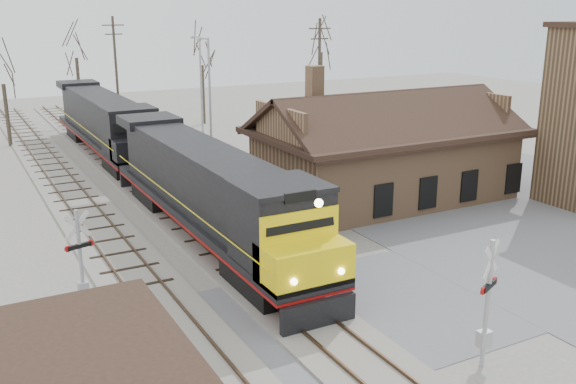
% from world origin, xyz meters
% --- Properties ---
extents(ground, '(140.00, 140.00, 0.00)m').
position_xyz_m(ground, '(0.00, 0.00, 0.00)').
color(ground, '#9D988E').
rests_on(ground, ground).
extents(road, '(60.00, 9.00, 0.03)m').
position_xyz_m(road, '(0.00, 0.00, 0.01)').
color(road, slate).
rests_on(road, ground).
extents(parking_lot, '(22.00, 26.00, 0.03)m').
position_xyz_m(parking_lot, '(18.00, 4.00, 0.02)').
color(parking_lot, slate).
rests_on(parking_lot, ground).
extents(track_main, '(3.40, 90.00, 0.24)m').
position_xyz_m(track_main, '(0.00, 15.00, 0.07)').
color(track_main, '#9D988E').
rests_on(track_main, ground).
extents(track_siding, '(3.40, 90.00, 0.24)m').
position_xyz_m(track_siding, '(-4.50, 15.00, 0.07)').
color(track_siding, '#9D988E').
rests_on(track_siding, ground).
extents(depot, '(15.20, 9.31, 7.90)m').
position_xyz_m(depot, '(11.99, 12.00, 2.41)').
color(depot, '#9C7251').
rests_on(depot, ground).
extents(locomotive_lead, '(3.22, 21.53, 4.78)m').
position_xyz_m(locomotive_lead, '(0.00, 9.64, 2.51)').
color(locomotive_lead, black).
rests_on(locomotive_lead, ground).
extents(locomotive_trailing, '(3.22, 21.53, 4.53)m').
position_xyz_m(locomotive_trailing, '(0.00, 31.45, 2.51)').
color(locomotive_trailing, black).
rests_on(locomotive_trailing, ground).
extents(crossbuck_near, '(1.15, 0.57, 4.28)m').
position_xyz_m(crossbuck_near, '(3.37, -4.98, 1.99)').
color(crossbuck_near, '#A5A8AD').
rests_on(crossbuck_near, ground).
extents(crossbuck_far, '(1.12, 0.38, 3.99)m').
position_xyz_m(crossbuck_far, '(-6.99, 5.07, 1.88)').
color(crossbuck_far, '#A5A8AD').
rests_on(crossbuck_far, ground).
extents(streetlight_b, '(0.25, 2.04, 9.10)m').
position_xyz_m(streetlight_b, '(5.73, 24.11, 5.09)').
color(streetlight_b, '#A5A8AD').
rests_on(streetlight_b, ground).
extents(streetlight_c, '(0.25, 2.04, 8.80)m').
position_xyz_m(streetlight_c, '(8.75, 33.77, 4.94)').
color(streetlight_c, '#A5A8AD').
rests_on(streetlight_c, ground).
extents(utility_pole_b, '(2.00, 0.24, 10.34)m').
position_xyz_m(utility_pole_b, '(3.83, 42.60, 5.40)').
color(utility_pole_b, '#382D23').
rests_on(utility_pole_b, ground).
extents(utility_pole_c, '(2.00, 0.24, 10.27)m').
position_xyz_m(utility_pole_c, '(16.56, 27.22, 5.36)').
color(utility_pole_c, '#382D23').
rests_on(utility_pole_c, ground).
extents(tree_b, '(3.41, 3.41, 8.35)m').
position_xyz_m(tree_b, '(-6.23, 38.97, 5.93)').
color(tree_b, '#382D23').
rests_on(tree_b, ground).
extents(tree_c, '(4.30, 4.30, 10.54)m').
position_xyz_m(tree_c, '(1.11, 46.75, 7.50)').
color(tree_c, '#382D23').
rests_on(tree_c, ground).
extents(tree_d, '(3.81, 3.81, 9.34)m').
position_xyz_m(tree_d, '(11.87, 41.44, 6.64)').
color(tree_d, '#382D23').
rests_on(tree_d, ground).
extents(tree_e, '(4.59, 4.59, 11.24)m').
position_xyz_m(tree_e, '(22.54, 36.83, 8.01)').
color(tree_e, '#382D23').
rests_on(tree_e, ground).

